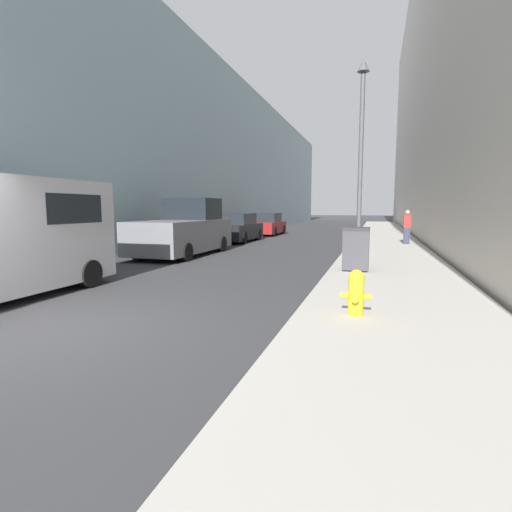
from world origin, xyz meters
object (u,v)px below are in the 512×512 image
white_van (3,233)px  parked_sedan_far (267,225)px  parked_sedan_near (237,229)px  fire_hydrant (356,291)px  trash_bin (356,248)px  lamppost (361,147)px  pickup_truck (184,231)px  pedestrian_on_sidewalk (407,227)px

white_van → parked_sedan_far: (0.07, 20.00, -0.64)m
parked_sedan_near → parked_sedan_far: bearing=89.0°
fire_hydrant → parked_sedan_near: parked_sedan_near is taller
trash_bin → white_van: 8.26m
lamppost → parked_sedan_far: lamppost is taller
fire_hydrant → white_van: 6.98m
pickup_truck → parked_sedan_near: 6.30m
parked_sedan_far → pedestrian_on_sidewalk: (8.50, -6.35, 0.25)m
pickup_truck → pedestrian_on_sidewalk: pickup_truck is taller
pickup_truck → white_van: bearing=-90.0°
trash_bin → lamppost: 3.93m
parked_sedan_far → trash_bin: bearing=-66.4°
trash_bin → parked_sedan_near: size_ratio=0.27×
pedestrian_on_sidewalk → fire_hydrant: bearing=-96.8°
trash_bin → white_van: size_ratio=0.25×
pickup_truck → pedestrian_on_sidewalk: 10.30m
fire_hydrant → trash_bin: 4.71m
white_van → pickup_truck: white_van is taller
pickup_truck → pedestrian_on_sidewalk: (8.56, 5.73, 0.01)m
trash_bin → parked_sedan_far: parked_sedan_far is taller
lamppost → parked_sedan_near: (-6.67, 6.89, -3.04)m
trash_bin → pickup_truck: size_ratio=0.22×
trash_bin → fire_hydrant: bearing=-87.1°
parked_sedan_near → fire_hydrant: bearing=-63.7°
fire_hydrant → white_van: white_van is taller
parked_sedan_far → parked_sedan_near: bearing=-91.0°
lamppost → parked_sedan_near: lamppost is taller
parked_sedan_far → pickup_truck: bearing=-90.3°
white_van → pickup_truck: size_ratio=0.88×
trash_bin → pickup_truck: (-6.69, 3.13, 0.19)m
pickup_truck → parked_sedan_near: (-0.03, 6.30, -0.22)m
parked_sedan_near → pedestrian_on_sidewalk: bearing=-3.8°
white_van → parked_sedan_far: 20.01m
lamppost → white_van: (-6.64, -7.33, -2.42)m
fire_hydrant → pedestrian_on_sidewalk: bearing=83.2°
parked_sedan_near → pickup_truck: bearing=-89.7°
trash_bin → parked_sedan_near: 11.58m
lamppost → trash_bin: bearing=-88.7°
lamppost → pedestrian_on_sidewalk: size_ratio=4.00×
parked_sedan_far → pedestrian_on_sidewalk: bearing=-36.8°
white_van → lamppost: bearing=47.8°
white_van → parked_sedan_near: bearing=90.1°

